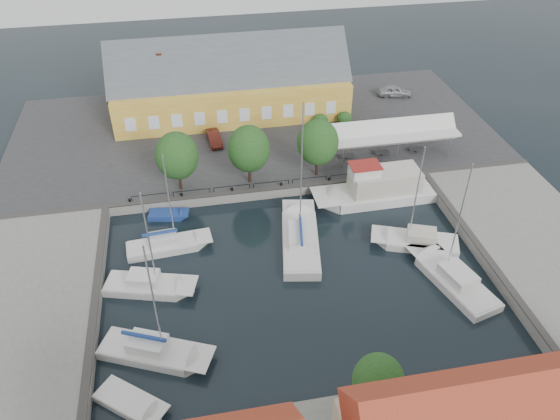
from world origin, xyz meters
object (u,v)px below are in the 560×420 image
object	(u,v)px
car_red	(214,138)
west_boat_c	(149,287)
west_boat_a	(167,246)
tent_canopy	(393,133)
launch_sw	(130,404)
car_silver	(395,91)
launch_nw	(168,216)
trawler	(378,190)
center_sailboat	(300,241)
warehouse	(225,85)
east_boat_c	(453,280)
east_boat_b	(417,243)
west_boat_d	(154,353)

from	to	relation	value
car_red	west_boat_c	world-z (taller)	west_boat_c
west_boat_a	west_boat_c	size ratio (longest dim) A/B	0.99
tent_canopy	launch_sw	bearing A→B (deg)	-136.62
car_silver	car_red	xyz separation A→B (m)	(-24.51, -7.91, -0.10)
launch_nw	car_red	bearing A→B (deg)	64.17
trawler	center_sailboat	bearing A→B (deg)	-149.23
warehouse	car_red	world-z (taller)	warehouse
warehouse	car_red	distance (m)	8.55
car_silver	center_sailboat	distance (m)	31.83
east_boat_c	west_boat_c	world-z (taller)	east_boat_c
warehouse	west_boat_c	xyz separation A→B (m)	(-9.69, -29.08, -4.17)
warehouse	launch_nw	world-z (taller)	warehouse
trawler	east_boat_b	xyz separation A→B (m)	(1.16, -7.59, -0.76)
tent_canopy	launch_sw	xyz separation A→B (m)	(-27.47, -25.96, -3.59)
car_silver	car_red	distance (m)	25.75
center_sailboat	east_boat_b	size ratio (longest dim) A/B	1.32
warehouse	east_boat_c	world-z (taller)	east_boat_c
east_boat_c	warehouse	bearing A→B (deg)	114.80
warehouse	east_boat_b	size ratio (longest dim) A/B	2.65
tent_canopy	east_boat_b	bearing A→B (deg)	-99.88
launch_nw	center_sailboat	bearing A→B (deg)	-28.35
car_red	east_boat_c	size ratio (longest dim) A/B	0.33
west_boat_d	launch_nw	world-z (taller)	west_boat_d
center_sailboat	launch_nw	distance (m)	13.32
east_boat_c	west_boat_c	distance (m)	25.27
car_silver	tent_canopy	bearing A→B (deg)	169.18
warehouse	west_boat_a	xyz separation A→B (m)	(-8.06, -24.22, -4.15)
west_boat_a	car_silver	bearing A→B (deg)	38.80
trawler	launch_sw	distance (m)	30.85
west_boat_a	west_boat_d	size ratio (longest dim) A/B	0.91
warehouse	trawler	world-z (taller)	warehouse
car_silver	east_boat_b	distance (m)	29.22
warehouse	center_sailboat	world-z (taller)	center_sailboat
warehouse	car_silver	distance (m)	22.41
car_red	tent_canopy	bearing A→B (deg)	-23.95
car_silver	west_boat_a	xyz separation A→B (m)	(-30.31, -24.37, -1.47)
west_boat_d	car_red	bearing A→B (deg)	75.96
car_silver	west_boat_d	world-z (taller)	west_boat_d
car_red	west_boat_a	world-z (taller)	west_boat_a
west_boat_a	launch_nw	size ratio (longest dim) A/B	2.52
center_sailboat	west_boat_d	world-z (taller)	center_sailboat
warehouse	east_boat_b	xyz separation A→B (m)	(14.16, -27.88, -4.17)
launch_sw	tent_canopy	bearing A→B (deg)	43.38
tent_canopy	east_boat_b	size ratio (longest dim) A/B	1.30
car_red	west_boat_a	size ratio (longest dim) A/B	0.38
warehouse	west_boat_c	world-z (taller)	warehouse
car_red	east_boat_c	xyz separation A→B (m)	(17.52, -25.28, -1.38)
car_red	east_boat_b	distance (m)	26.00
center_sailboat	west_boat_d	bearing A→B (deg)	-142.07
west_boat_a	west_boat_c	xyz separation A→B (m)	(-1.63, -4.87, -0.01)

